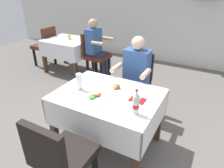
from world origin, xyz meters
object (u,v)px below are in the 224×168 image
plate_far_diner (117,88)px  background_chair_left (46,44)px  background_chair_right (94,53)px  beer_glass_left (79,82)px  plate_near_camera (96,98)px  background_patron (96,46)px  main_dining_table (108,106)px  chair_far_diner_seat (135,81)px  napkin_cutlery_set (137,100)px  seated_diner_far (135,75)px  background_table_tumbler (69,37)px  chair_near_camera_side (61,156)px  cola_bottle_primary (136,103)px  background_dining_table (68,47)px

plate_far_diner → background_chair_left: background_chair_left is taller
background_chair_right → beer_glass_left: bearing=-61.8°
plate_near_camera → background_patron: size_ratio=0.19×
beer_glass_left → background_patron: bearing=117.0°
plate_near_camera → main_dining_table: bearing=67.8°
background_chair_left → chair_far_diner_seat: bearing=-17.5°
chair_far_diner_seat → napkin_cutlery_set: (0.35, -0.81, 0.21)m
seated_diner_far → background_chair_left: size_ratio=1.30×
background_table_tumbler → napkin_cutlery_set: bearing=-36.1°
background_table_tumbler → seated_diner_far: bearing=-26.4°
chair_near_camera_side → plate_far_diner: chair_near_camera_side is taller
napkin_cutlery_set → background_table_tumbler: (-2.31, 1.69, 0.05)m
main_dining_table → seated_diner_far: seated_diner_far is taller
plate_far_diner → cola_bottle_primary: size_ratio=0.89×
background_dining_table → cola_bottle_primary: bearing=-38.1°
main_dining_table → beer_glass_left: bearing=-168.4°
seated_diner_far → napkin_cutlery_set: bearing=-65.4°
main_dining_table → cola_bottle_primary: (0.43, -0.21, 0.29)m
plate_near_camera → background_table_tumbler: bearing=135.3°
main_dining_table → plate_near_camera: plate_near_camera is taller
seated_diner_far → background_table_tumbler: seated_diner_far is taller
background_dining_table → background_patron: (0.76, 0.00, 0.14)m
seated_diner_far → napkin_cutlery_set: seated_diner_far is taller
main_dining_table → cola_bottle_primary: size_ratio=4.43×
background_chair_right → chair_near_camera_side: bearing=-63.0°
background_dining_table → background_chair_right: size_ratio=1.03×
napkin_cutlery_set → background_dining_table: 2.88m
plate_far_diner → background_table_tumbler: 2.55m
background_chair_left → background_patron: bearing=0.0°
background_chair_left → plate_far_diner: bearing=-29.3°
chair_near_camera_side → background_patron: size_ratio=0.77×
plate_near_camera → background_table_tumbler: size_ratio=2.19×
main_dining_table → chair_near_camera_side: 0.84m
plate_far_diner → chair_near_camera_side: bearing=-92.7°
main_dining_table → chair_far_diner_seat: 0.84m
chair_near_camera_side → napkin_cutlery_set: chair_near_camera_side is taller
main_dining_table → plate_far_diner: size_ratio=4.97×
background_dining_table → background_patron: size_ratio=0.79×
background_chair_right → background_table_tumbler: 0.72m
main_dining_table → chair_near_camera_side: chair_near_camera_side is taller
napkin_cutlery_set → background_dining_table: napkin_cutlery_set is taller
chair_near_camera_side → background_chair_right: size_ratio=1.00×
main_dining_table → plate_near_camera: bearing=-112.2°
beer_glass_left → napkin_cutlery_set: (0.70, 0.10, -0.10)m
plate_far_diner → background_patron: 2.01m
plate_far_diner → background_patron: size_ratio=0.19×
chair_near_camera_side → background_chair_right: bearing=117.0°
background_patron → background_table_tumbler: 0.73m
beer_glass_left → background_chair_left: size_ratio=0.21×
chair_near_camera_side → background_chair_left: 3.70m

